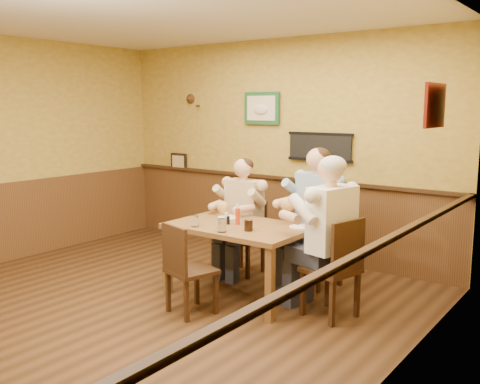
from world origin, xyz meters
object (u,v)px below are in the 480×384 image
object	(u,v)px
diner_blue_polo	(318,224)
water_glass_mid	(222,225)
diner_tan_shirt	(244,222)
cola_tumbler	(249,225)
chair_right_end	(331,267)
chair_back_left	(244,238)
dining_table	(239,234)
diner_white_elder	(331,246)
pepper_shaker	(228,220)
chair_back_right	(318,243)
water_glass_left	(195,221)
salt_shaker	(227,217)
hot_sauce_bottle	(238,215)
chair_near_side	(192,268)

from	to	relation	value
diner_blue_polo	water_glass_mid	distance (m)	1.22
diner_tan_shirt	cola_tumbler	xyz separation A→B (m)	(0.64, -0.80, 0.19)
chair_right_end	diner_blue_polo	xyz separation A→B (m)	(-0.53, 0.72, 0.21)
chair_back_left	diner_tan_shirt	bearing A→B (deg)	-1.35
cola_tumbler	dining_table	bearing A→B (deg)	145.71
diner_white_elder	pepper_shaker	bearing A→B (deg)	-71.17
chair_right_end	diner_tan_shirt	xyz separation A→B (m)	(-1.42, 0.58, 0.14)
pepper_shaker	chair_back_right	bearing A→B (deg)	54.55
water_glass_left	water_glass_mid	size ratio (longest dim) A/B	0.86
diner_white_elder	salt_shaker	xyz separation A→B (m)	(-1.19, -0.03, 0.12)
water_glass_mid	hot_sauce_bottle	world-z (taller)	hot_sauce_bottle
diner_tan_shirt	diner_white_elder	size ratio (longest dim) A/B	0.90
water_glass_mid	salt_shaker	size ratio (longest dim) A/B	1.30
hot_sauce_bottle	pepper_shaker	distance (m)	0.11
salt_shaker	pepper_shaker	world-z (taller)	salt_shaker
chair_right_end	diner_white_elder	distance (m)	0.20
diner_white_elder	water_glass_mid	size ratio (longest dim) A/B	10.31
diner_blue_polo	water_glass_mid	world-z (taller)	diner_blue_polo
chair_back_left	cola_tumbler	distance (m)	1.09
diner_blue_polo	hot_sauce_bottle	world-z (taller)	diner_blue_polo
chair_right_end	pepper_shaker	size ratio (longest dim) A/B	11.28
chair_back_right	salt_shaker	world-z (taller)	chair_back_right
chair_near_side	salt_shaker	bearing A→B (deg)	-65.63
dining_table	cola_tumbler	size ratio (longest dim) A/B	12.66
water_glass_mid	salt_shaker	world-z (taller)	water_glass_mid
chair_back_left	chair_near_side	distance (m)	1.33
water_glass_mid	cola_tumbler	xyz separation A→B (m)	(0.18, 0.19, -0.01)
diner_tan_shirt	water_glass_mid	world-z (taller)	diner_tan_shirt
diner_tan_shirt	diner_blue_polo	world-z (taller)	diner_blue_polo
dining_table	cola_tumbler	world-z (taller)	cola_tumbler
chair_back_left	chair_right_end	distance (m)	1.53
water_glass_left	diner_tan_shirt	bearing A→B (deg)	96.08
diner_tan_shirt	water_glass_left	distance (m)	1.00
dining_table	diner_white_elder	bearing A→B (deg)	3.37
chair_near_side	diner_white_elder	size ratio (longest dim) A/B	0.64
chair_right_end	chair_back_left	bearing A→B (deg)	-98.94
dining_table	water_glass_mid	bearing A→B (deg)	-80.66
water_glass_left	salt_shaker	xyz separation A→B (m)	(0.12, 0.36, -0.01)
dining_table	water_glass_left	world-z (taller)	water_glass_left
dining_table	pepper_shaker	size ratio (longest dim) A/B	16.69
dining_table	diner_tan_shirt	distance (m)	0.76
pepper_shaker	diner_blue_polo	bearing A→B (deg)	54.55
chair_back_right	diner_tan_shirt	size ratio (longest dim) A/B	0.78
chair_back_right	chair_near_side	distance (m)	1.54
chair_near_side	chair_right_end	bearing A→B (deg)	-131.60
diner_blue_polo	salt_shaker	xyz separation A→B (m)	(-0.67, -0.76, 0.12)
diner_tan_shirt	hot_sauce_bottle	distance (m)	0.78
diner_blue_polo	diner_white_elder	distance (m)	0.89
hot_sauce_bottle	pepper_shaker	size ratio (longest dim) A/B	2.26
chair_back_right	cola_tumbler	xyz separation A→B (m)	(-0.25, -0.94, 0.33)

